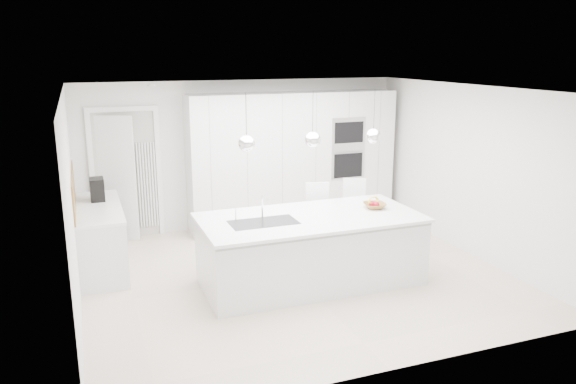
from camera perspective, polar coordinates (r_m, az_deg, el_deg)
name	(u,v)px	position (r m, az deg, el deg)	size (l,w,h in m)	color
floor	(296,275)	(7.72, 0.79, -8.46)	(5.50, 5.50, 0.00)	beige
wall_back	(243,154)	(9.65, -4.59, 3.85)	(5.50, 5.50, 0.00)	silver
wall_left	(72,206)	(6.86, -21.13, -1.32)	(5.00, 5.00, 0.00)	silver
ceiling	(296,89)	(7.14, 0.86, 10.40)	(5.50, 5.50, 0.00)	white
tall_cabinets	(293,160)	(9.64, 0.50, 3.28)	(3.60, 0.60, 2.30)	silver
oven_stack	(348,148)	(9.68, 6.16, 4.45)	(0.62, 0.04, 1.05)	#A5A5A8
doorway_frame	(126,176)	(9.33, -16.09, 1.58)	(1.11, 0.08, 2.13)	white
hallway_door	(110,179)	(9.27, -17.59, 1.27)	(0.82, 0.04, 2.00)	white
radiator	(148,185)	(9.39, -14.07, 0.69)	(0.32, 0.04, 1.40)	white
left_base_cabinets	(100,239)	(8.24, -18.53, -4.55)	(0.60, 1.80, 0.86)	silver
left_worktop	(98,208)	(8.11, -18.78, -1.53)	(0.62, 1.82, 0.04)	white
oak_backsplash	(73,190)	(8.05, -20.97, 0.14)	(0.02, 1.80, 0.50)	olive
island_base	(311,252)	(7.34, 2.39, -6.09)	(2.80, 1.20, 0.86)	silver
island_worktop	(310,218)	(7.24, 2.27, -2.62)	(2.84, 1.40, 0.04)	white
island_sink	(263,229)	(7.00, -2.51, -3.74)	(0.84, 0.44, 0.18)	#3F3F42
island_tap	(262,206)	(7.13, -2.64, -1.47)	(0.02, 0.02, 0.30)	white
pendant_left	(246,144)	(6.68, -4.24, 4.93)	(0.20, 0.20, 0.20)	white
pendant_mid	(313,140)	(6.97, 2.51, 5.33)	(0.20, 0.20, 0.20)	white
pendant_right	(373,136)	(7.34, 8.66, 5.63)	(0.20, 0.20, 0.20)	white
fruit_bowl	(375,206)	(7.67, 8.79, -1.37)	(0.30, 0.30, 0.07)	olive
espresso_machine	(97,189)	(8.40, -18.83, 0.26)	(0.19, 0.30, 0.32)	black
bar_stool_left	(321,222)	(8.18, 3.35, -3.06)	(0.36, 0.51, 1.10)	white
bar_stool_right	(358,216)	(8.53, 7.10, -2.45)	(0.36, 0.50, 1.09)	white
apple_a	(376,204)	(7.60, 8.96, -1.26)	(0.08, 0.08, 0.08)	#A60A1F
apple_b	(372,204)	(7.63, 8.57, -1.20)	(0.08, 0.08, 0.08)	#A60A1F
apple_c	(371,204)	(7.62, 8.46, -1.23)	(0.07, 0.07, 0.07)	#A60A1F
banana_bunch	(373,200)	(7.65, 8.66, -0.84)	(0.20, 0.20, 0.03)	yellow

